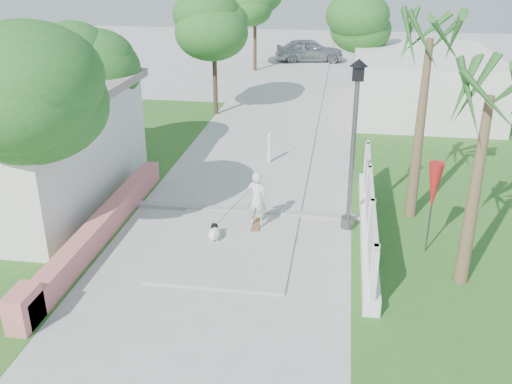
% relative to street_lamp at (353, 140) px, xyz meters
% --- Properties ---
extents(ground, '(90.00, 90.00, 0.00)m').
position_rel_street_lamp_xyz_m(ground, '(-2.90, -5.50, -2.43)').
color(ground, '#B7B7B2').
rests_on(ground, ground).
extents(path_strip, '(3.20, 36.00, 0.06)m').
position_rel_street_lamp_xyz_m(path_strip, '(-2.90, 14.50, -2.40)').
color(path_strip, '#B7B7B2').
rests_on(path_strip, ground).
extents(curb, '(6.50, 0.25, 0.10)m').
position_rel_street_lamp_xyz_m(curb, '(-2.90, 0.50, -2.38)').
color(curb, '#999993').
rests_on(curb, ground).
extents(grass_left, '(8.00, 20.00, 0.01)m').
position_rel_street_lamp_xyz_m(grass_left, '(-9.90, 2.50, -2.42)').
color(grass_left, '#2B651F').
rests_on(grass_left, ground).
extents(grass_right, '(8.00, 20.00, 0.01)m').
position_rel_street_lamp_xyz_m(grass_right, '(4.10, 2.50, -2.42)').
color(grass_right, '#2B651F').
rests_on(grass_right, ground).
extents(pink_wall, '(0.45, 8.20, 0.80)m').
position_rel_street_lamp_xyz_m(pink_wall, '(-6.20, -1.95, -2.11)').
color(pink_wall, '#D16C6B').
rests_on(pink_wall, ground).
extents(lattice_fence, '(0.35, 7.00, 1.50)m').
position_rel_street_lamp_xyz_m(lattice_fence, '(0.50, -0.50, -1.88)').
color(lattice_fence, white).
rests_on(lattice_fence, ground).
extents(building_right, '(6.00, 8.00, 2.60)m').
position_rel_street_lamp_xyz_m(building_right, '(3.10, 12.50, -1.13)').
color(building_right, silver).
rests_on(building_right, ground).
extents(street_lamp, '(0.44, 0.44, 4.44)m').
position_rel_street_lamp_xyz_m(street_lamp, '(0.00, 0.00, 0.00)').
color(street_lamp, '#59595E').
rests_on(street_lamp, ground).
extents(bollard, '(0.14, 0.14, 1.09)m').
position_rel_street_lamp_xyz_m(bollard, '(-2.70, 4.50, -1.84)').
color(bollard, white).
rests_on(bollard, ground).
extents(patio_umbrella, '(0.36, 0.36, 2.30)m').
position_rel_street_lamp_xyz_m(patio_umbrella, '(1.90, -1.00, -0.74)').
color(patio_umbrella, '#59595E').
rests_on(patio_umbrella, ground).
extents(tree_left_near, '(3.60, 3.60, 5.28)m').
position_rel_street_lamp_xyz_m(tree_left_near, '(-7.38, -2.52, 1.40)').
color(tree_left_near, '#4C3826').
rests_on(tree_left_near, ground).
extents(tree_left_mid, '(3.20, 3.20, 4.85)m').
position_rel_street_lamp_xyz_m(tree_left_mid, '(-8.38, 2.98, 1.07)').
color(tree_left_mid, '#4C3826').
rests_on(tree_left_mid, ground).
extents(tree_path_left, '(3.40, 3.40, 5.23)m').
position_rel_street_lamp_xyz_m(tree_path_left, '(-5.88, 10.48, 1.39)').
color(tree_path_left, '#4C3826').
rests_on(tree_path_left, ground).
extents(tree_path_right, '(3.00, 3.00, 4.79)m').
position_rel_street_lamp_xyz_m(tree_path_right, '(0.32, 14.48, 1.07)').
color(tree_path_right, '#4C3826').
rests_on(tree_path_right, ground).
extents(tree_path_far, '(3.20, 3.20, 5.17)m').
position_rel_street_lamp_xyz_m(tree_path_far, '(-5.68, 20.48, 1.39)').
color(tree_path_far, '#4C3826').
rests_on(tree_path_far, ground).
extents(palm_far, '(1.80, 1.80, 5.30)m').
position_rel_street_lamp_xyz_m(palm_far, '(1.70, 1.00, 2.06)').
color(palm_far, brown).
rests_on(palm_far, ground).
extents(palm_near, '(1.80, 1.80, 4.70)m').
position_rel_street_lamp_xyz_m(palm_near, '(2.50, -2.30, 1.53)').
color(palm_near, brown).
rests_on(palm_near, ground).
extents(skateboarder, '(1.23, 1.15, 1.56)m').
position_rel_street_lamp_xyz_m(skateboarder, '(-2.72, -0.56, -1.69)').
color(skateboarder, brown).
rests_on(skateboarder, ground).
extents(dog, '(0.36, 0.63, 0.43)m').
position_rel_street_lamp_xyz_m(dog, '(-3.32, -1.29, -2.19)').
color(dog, white).
rests_on(dog, ground).
extents(parked_car, '(4.59, 2.49, 1.48)m').
position_rel_street_lamp_xyz_m(parked_car, '(-2.66, 23.80, -1.69)').
color(parked_car, '#AAABB1').
rests_on(parked_car, ground).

